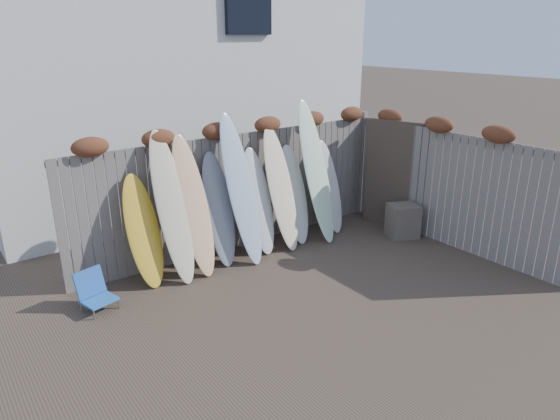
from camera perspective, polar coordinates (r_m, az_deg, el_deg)
ground at (r=7.28m, az=5.75°, el=-10.00°), size 80.00×80.00×0.00m
back_fence at (r=8.62m, az=-4.44°, el=3.36°), size 6.05×0.28×2.24m
right_fence at (r=9.14m, az=18.98°, el=3.01°), size 0.28×4.40×2.24m
house at (r=12.13m, az=-13.82°, el=17.24°), size 8.50×5.50×6.33m
beach_chair at (r=7.34m, az=-20.43°, el=-8.71°), size 0.51×0.53×0.55m
wooden_crate at (r=9.49m, az=13.86°, el=-1.20°), size 0.66×0.61×0.62m
lattice_panel at (r=9.75m, az=13.51°, el=3.84°), size 0.52×1.31×2.06m
surfboard_0 at (r=7.59m, az=-15.35°, el=-2.37°), size 0.53×0.62×1.67m
surfboard_1 at (r=7.57m, az=-12.24°, el=0.25°), size 0.53×0.82×2.26m
surfboard_2 at (r=7.75m, az=-9.84°, el=0.43°), size 0.55×0.79×2.16m
surfboard_3 at (r=8.07m, az=-7.01°, el=0.06°), size 0.52×0.69×1.81m
surfboard_4 at (r=8.05m, az=-4.47°, el=2.33°), size 0.59×0.89×2.41m
surfboard_5 at (r=8.45m, az=-2.44°, el=1.00°), size 0.49×0.65×1.78m
surfboard_6 at (r=8.57m, az=0.10°, el=2.44°), size 0.56×0.78×2.12m
surfboard_7 at (r=8.89m, az=1.66°, el=1.77°), size 0.52×0.65×1.73m
surfboard_8 at (r=8.92m, az=4.18°, el=4.34°), size 0.58×0.91×2.49m
surfboard_9 at (r=9.42m, az=5.67°, el=2.64°), size 0.49×0.63×1.71m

